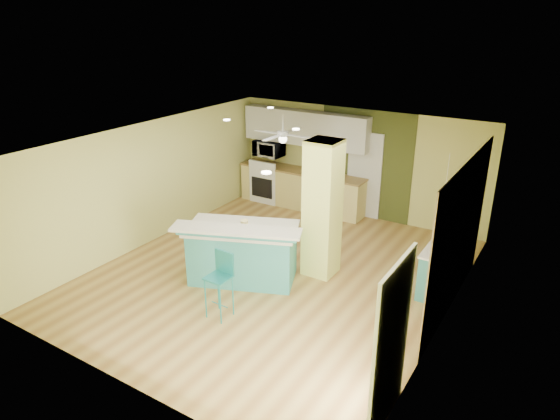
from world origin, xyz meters
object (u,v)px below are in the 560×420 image
object	(u,v)px
canister	(244,224)
bar_stool	(221,274)
fruit_bowl	(311,171)
side_counter	(442,267)
peninsula	(242,252)

from	to	relation	value
canister	bar_stool	bearing A→B (deg)	-73.44
fruit_bowl	bar_stool	bearing A→B (deg)	-77.98
side_counter	bar_stool	bearing A→B (deg)	-136.06
peninsula	fruit_bowl	world-z (taller)	peninsula
fruit_bowl	canister	world-z (taller)	canister
peninsula	canister	world-z (taller)	canister
peninsula	bar_stool	size ratio (longest dim) A/B	2.15
side_counter	fruit_bowl	bearing A→B (deg)	150.60
peninsula	canister	distance (m)	0.56
bar_stool	canister	xyz separation A→B (m)	(-0.32, 1.07, 0.37)
side_counter	canister	xyz separation A→B (m)	(-3.04, -1.55, 0.67)
peninsula	side_counter	xyz separation A→B (m)	(3.11, 1.54, -0.12)
peninsula	canister	bearing A→B (deg)	-34.85
side_counter	fruit_bowl	xyz separation A→B (m)	(-3.73, 2.10, 0.56)
fruit_bowl	peninsula	bearing A→B (deg)	-80.38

